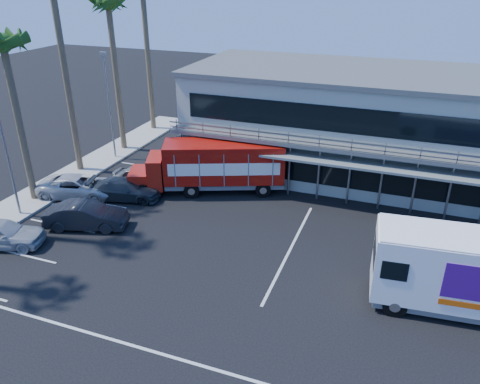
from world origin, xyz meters
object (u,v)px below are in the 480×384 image
(red_truck, at_px, (213,165))
(white_van, at_px, (465,273))
(parked_car_a, at_px, (1,233))
(parked_car_b, at_px, (86,216))

(red_truck, xyz_separation_m, white_van, (14.63, -7.45, 0.08))
(white_van, bearing_deg, parked_car_a, -178.30)
(red_truck, distance_m, parked_car_a, 12.96)
(white_van, relative_size, parked_car_a, 1.73)
(parked_car_a, xyz_separation_m, parked_car_b, (3.00, 3.20, 0.01))
(parked_car_a, distance_m, parked_car_b, 4.39)
(white_van, xyz_separation_m, parked_car_a, (-22.49, -2.80, -1.17))
(white_van, height_order, parked_car_b, white_van)
(red_truck, distance_m, parked_car_b, 8.62)
(red_truck, bearing_deg, parked_car_b, -146.66)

